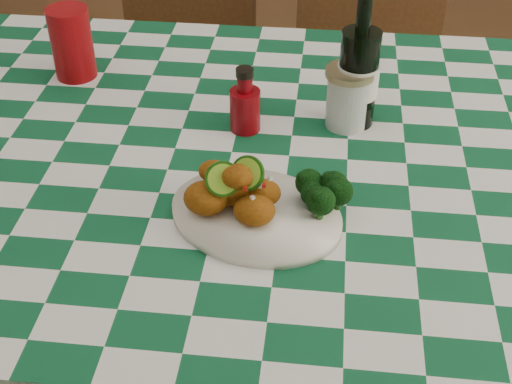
# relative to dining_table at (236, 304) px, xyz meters

# --- Properties ---
(dining_table) EXTENTS (1.66, 1.06, 0.79)m
(dining_table) POSITION_rel_dining_table_xyz_m (0.00, 0.00, 0.00)
(dining_table) COLOR #0E512E
(dining_table) RESTS_ON ground
(plate) EXTENTS (0.33, 0.29, 0.02)m
(plate) POSITION_rel_dining_table_xyz_m (0.06, -0.18, 0.40)
(plate) COLOR white
(plate) RESTS_ON dining_table
(fried_chicken_pile) EXTENTS (0.13, 0.10, 0.09)m
(fried_chicken_pile) POSITION_rel_dining_table_xyz_m (0.04, -0.18, 0.45)
(fried_chicken_pile) COLOR #8B500D
(fried_chicken_pile) RESTS_ON plate
(broccoli_side) EXTENTS (0.07, 0.07, 0.06)m
(broccoli_side) POSITION_rel_dining_table_xyz_m (0.17, -0.17, 0.44)
(broccoli_side) COLOR black
(broccoli_side) RESTS_ON plate
(red_tumbler) EXTENTS (0.09, 0.09, 0.15)m
(red_tumbler) POSITION_rel_dining_table_xyz_m (-0.36, 0.24, 0.47)
(red_tumbler) COLOR maroon
(red_tumbler) RESTS_ON dining_table
(ketchup_bottle) EXTENTS (0.06, 0.06, 0.12)m
(ketchup_bottle) POSITION_rel_dining_table_xyz_m (0.01, 0.08, 0.46)
(ketchup_bottle) COLOR #70050B
(ketchup_bottle) RESTS_ON dining_table
(mason_jar) EXTENTS (0.10, 0.10, 0.12)m
(mason_jar) POSITION_rel_dining_table_xyz_m (0.20, 0.11, 0.45)
(mason_jar) COLOR #B2BCBA
(mason_jar) RESTS_ON dining_table
(beer_bottle) EXTENTS (0.09, 0.09, 0.25)m
(beer_bottle) POSITION_rel_dining_table_xyz_m (0.21, 0.13, 0.52)
(beer_bottle) COLOR black
(beer_bottle) RESTS_ON dining_table
(wooden_chair_left) EXTENTS (0.42, 0.44, 0.88)m
(wooden_chair_left) POSITION_rel_dining_table_xyz_m (-0.27, 0.76, 0.05)
(wooden_chair_left) COLOR #472814
(wooden_chair_left) RESTS_ON ground
(wooden_chair_right) EXTENTS (0.42, 0.44, 0.89)m
(wooden_chair_right) POSITION_rel_dining_table_xyz_m (0.27, 0.67, 0.05)
(wooden_chair_right) COLOR #472814
(wooden_chair_right) RESTS_ON ground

